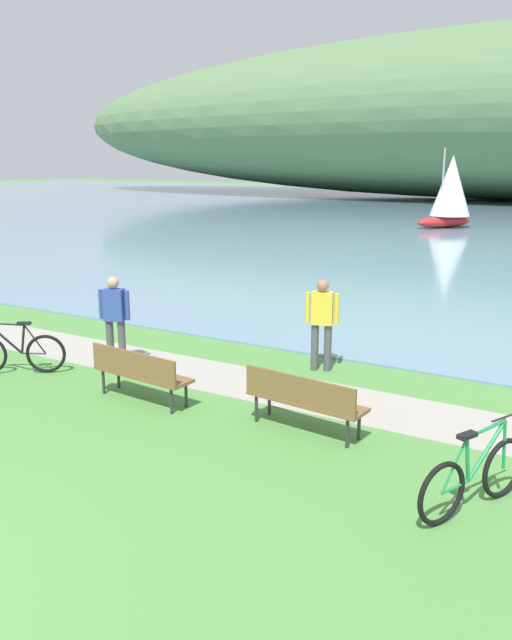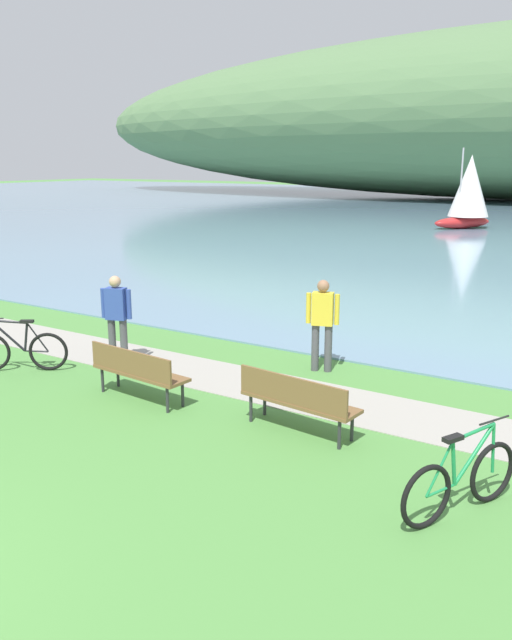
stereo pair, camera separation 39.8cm
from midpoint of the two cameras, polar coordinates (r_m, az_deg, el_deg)
name	(u,v)px [view 2 (the right image)]	position (r m, az deg, el deg)	size (l,w,h in m)	color
shoreline_path	(228,379)	(11.57, -1.52, -5.20)	(60.00, 1.50, 0.01)	#A39E93
park_bench_near_camera	(137,370)	(10.56, -9.40, -4.34)	(1.83, 0.63, 0.88)	brown
park_bench_further_along	(297,398)	(9.24, 4.86, -6.89)	(1.84, 0.67, 0.88)	brown
bicycle_leaning_near_bench	(461,481)	(7.65, 19.10, -13.25)	(0.82, 1.62, 1.01)	black
bicycle_beside_path	(19,350)	(12.62, -19.30, -2.51)	(1.50, 1.05, 1.01)	black
person_at_shoreline	(322,320)	(11.83, 6.84, 0.03)	(0.58, 0.33, 1.71)	#4C4C51
person_on_the_grass	(117,314)	(12.40, -11.29, 0.51)	(0.58, 0.33, 1.71)	#4C4C51
sailboat_nearest_to_shore	(469,191)	(39.01, 18.54, 10.75)	(3.26, 3.72, 4.44)	#B22323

